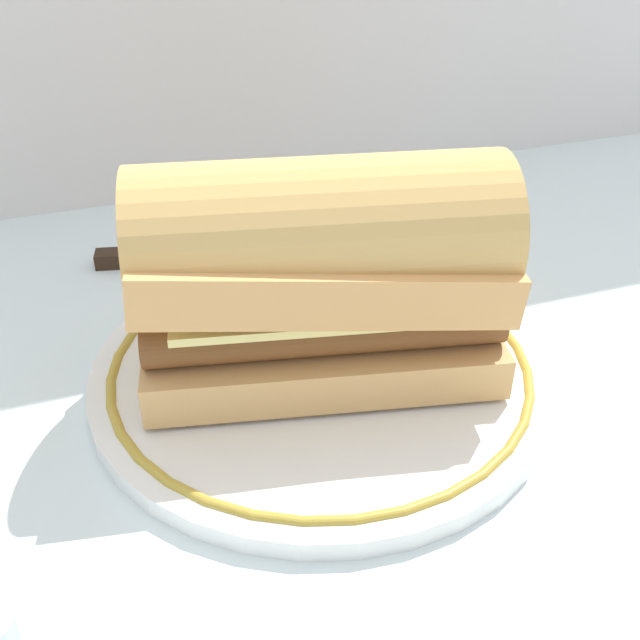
{
  "coord_description": "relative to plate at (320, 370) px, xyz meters",
  "views": [
    {
      "loc": [
        -0.14,
        -0.32,
        0.3
      ],
      "look_at": [
        -0.02,
        0.04,
        0.04
      ],
      "focal_mm": 43.45,
      "sensor_mm": 36.0,
      "label": 1
    }
  ],
  "objects": [
    {
      "name": "butter_knife",
      "position": [
        -0.06,
        0.18,
        -0.0
      ],
      "size": [
        0.15,
        0.05,
        0.01
      ],
      "color": "silver",
      "rests_on": "ground_plane"
    },
    {
      "name": "ground_plane",
      "position": [
        0.02,
        -0.04,
        -0.01
      ],
      "size": [
        1.5,
        1.5,
        0.0
      ],
      "primitive_type": "plane",
      "color": "silver"
    },
    {
      "name": "plate",
      "position": [
        0.0,
        0.0,
        0.0
      ],
      "size": [
        0.28,
        0.28,
        0.01
      ],
      "color": "white",
      "rests_on": "ground_plane"
    },
    {
      "name": "sausage_sandwich",
      "position": [
        0.0,
        -0.0,
        0.07
      ],
      "size": [
        0.23,
        0.14,
        0.13
      ],
      "rotation": [
        0.0,
        0.0,
        -0.2
      ],
      "color": "tan",
      "rests_on": "plate"
    }
  ]
}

